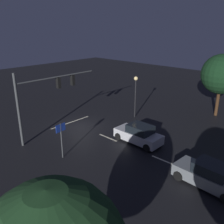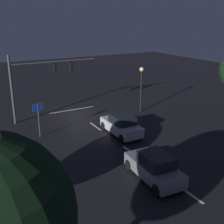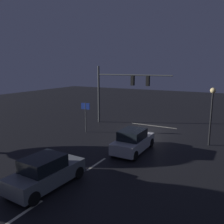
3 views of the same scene
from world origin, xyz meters
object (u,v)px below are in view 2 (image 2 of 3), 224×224
at_px(car_distant, 154,167).
at_px(route_sign, 38,113).
at_px(car_approaching, 121,125).
at_px(traffic_signal_assembly, 41,75).
at_px(street_lamp_left_kerb, 141,81).

relative_size(car_distant, route_sign, 1.54).
bearing_deg(car_approaching, car_distant, 74.75).
bearing_deg(car_distant, route_sign, -66.71).
height_order(car_distant, route_sign, route_sign).
bearing_deg(car_approaching, route_sign, -24.20).
height_order(traffic_signal_assembly, car_distant, traffic_signal_assembly).
xyz_separation_m(car_approaching, route_sign, (6.18, -2.78, 1.29)).
relative_size(street_lamp_left_kerb, route_sign, 1.61).
height_order(car_distant, street_lamp_left_kerb, street_lamp_left_kerb).
distance_m(car_distant, route_sign, 10.83).
relative_size(car_distant, street_lamp_left_kerb, 0.96).
height_order(car_approaching, car_distant, same).
bearing_deg(traffic_signal_assembly, car_distant, 100.47).
distance_m(street_lamp_left_kerb, route_sign, 11.21).
distance_m(car_approaching, car_distant, 7.35).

